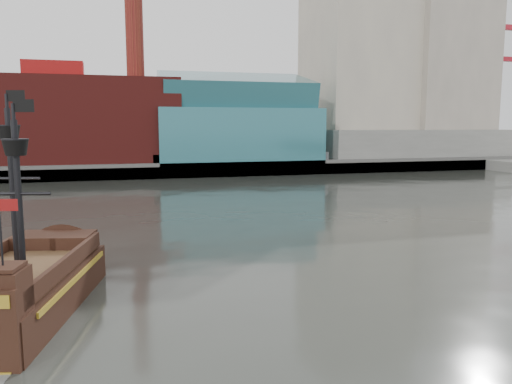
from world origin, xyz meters
name	(u,v)px	position (x,y,z in m)	size (l,w,h in m)	color
ground	(355,301)	(0.00, 0.00, 0.00)	(400.00, 400.00, 0.00)	#2A2D28
promenade_far	(171,160)	(0.00, 92.00, 1.00)	(220.00, 60.00, 2.00)	slate
seawall	(189,170)	(0.00, 62.50, 1.30)	(220.00, 1.00, 2.60)	#4C4C49
skyline	(198,50)	(5.21, 84.56, 24.55)	(149.00, 45.00, 62.00)	#7E634B
crane_a	(497,83)	(78.63, 82.00, 19.11)	(22.50, 4.00, 32.25)	slate
crane_b	(499,100)	(88.23, 92.00, 15.57)	(19.10, 4.00, 26.25)	slate
pirate_ship	(20,294)	(-16.43, 2.63, 1.05)	(7.91, 16.09, 11.57)	black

